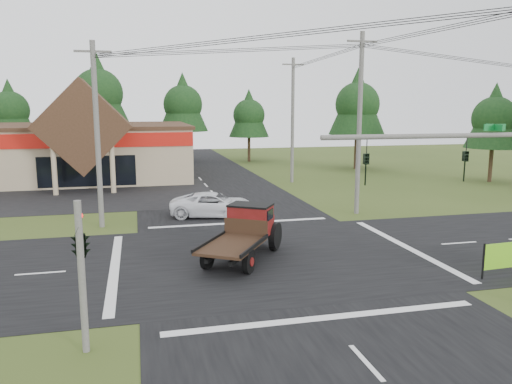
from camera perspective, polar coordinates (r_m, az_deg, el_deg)
name	(u,v)px	position (r m, az deg, el deg)	size (l,w,h in m)	color
ground	(271,257)	(23.40, 1.67, -7.45)	(120.00, 120.00, 0.00)	#37491A
road_ns	(271,257)	(23.40, 1.67, -7.43)	(12.00, 120.00, 0.02)	black
road_ew	(271,257)	(23.40, 1.67, -7.42)	(120.00, 12.00, 0.02)	black
parking_apron	(29,198)	(41.95, -24.47, -0.60)	(28.00, 14.00, 0.02)	black
cvs_building	(30,150)	(52.24, -24.38, 4.35)	(30.40, 18.20, 9.19)	tan
traffic_signal_mast	(498,182)	(18.47, 25.97, 0.99)	(8.12, 0.24, 7.00)	#595651
traffic_signal_corner	(80,230)	(14.74, -19.50, -4.15)	(0.53, 2.48, 4.40)	#595651
utility_pole_nw	(97,134)	(29.69, -17.70, 6.34)	(2.00, 0.30, 10.50)	#595651
utility_pole_ne	(359,123)	(32.68, 11.74, 7.75)	(2.00, 0.30, 11.50)	#595651
utility_pole_n	(293,120)	(45.74, 4.20, 8.25)	(2.00, 0.30, 11.20)	#595651
tree_row_b	(9,108)	(65.12, -26.35, 8.57)	(5.60, 5.60, 10.10)	#332316
tree_row_c	(98,91)	(62.73, -17.60, 10.96)	(7.28, 7.28, 13.13)	#332316
tree_row_d	(183,103)	(63.84, -8.35, 10.07)	(6.16, 6.16, 11.11)	#332316
tree_row_e	(249,114)	(63.12, -0.82, 8.95)	(5.04, 5.04, 9.09)	#332316
tree_side_ne	(357,102)	(56.83, 11.52, 10.03)	(6.16, 6.16, 11.11)	#332316
tree_side_e_near	(494,116)	(50.82, 25.60, 7.81)	(5.04, 5.04, 9.09)	#332316
antique_flatbed_truck	(242,234)	(22.66, -1.63, -4.84)	(2.21, 5.80, 2.42)	#4F0E0B
white_pickup	(214,205)	(31.79, -4.84, -1.45)	(2.53, 5.48, 1.52)	white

